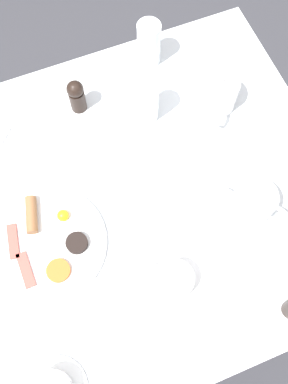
{
  "coord_description": "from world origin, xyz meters",
  "views": [
    {
      "loc": [
        0.4,
        -0.16,
        1.83
      ],
      "look_at": [
        0.0,
        0.0,
        0.76
      ],
      "focal_mm": 42.0,
      "sensor_mm": 36.0,
      "label": 1
    }
  ],
  "objects_px": {
    "water_glass_short": "(149,44)",
    "water_glass_tall": "(146,100)",
    "breakfast_plate": "(47,242)",
    "teacup_with_saucer_left": "(174,280)",
    "teapot_far": "(218,93)",
    "fork_by_plate": "(87,150)",
    "knife_by_plate": "(147,196)",
    "teapot_near": "(253,203)",
    "salt_grinder": "(77,96)"
  },
  "relations": [
    {
      "from": "teapot_far",
      "to": "fork_by_plate",
      "type": "relative_size",
      "value": 1.19
    },
    {
      "from": "teapot_far",
      "to": "teacup_with_saucer_left",
      "type": "xyz_separation_m",
      "value": [
        0.42,
        -0.31,
        -0.03
      ]
    },
    {
      "from": "salt_grinder",
      "to": "water_glass_short",
      "type": "bearing_deg",
      "value": 107.88
    },
    {
      "from": "knife_by_plate",
      "to": "teapot_far",
      "type": "bearing_deg",
      "value": 123.71
    },
    {
      "from": "teapot_far",
      "to": "knife_by_plate",
      "type": "distance_m",
      "value": 0.35
    },
    {
      "from": "salt_grinder",
      "to": "knife_by_plate",
      "type": "bearing_deg",
      "value": 13.18
    },
    {
      "from": "teapot_near",
      "to": "teacup_with_saucer_left",
      "type": "height_order",
      "value": "teapot_near"
    },
    {
      "from": "water_glass_tall",
      "to": "teacup_with_saucer_left",
      "type": "bearing_deg",
      "value": -13.77
    },
    {
      "from": "teacup_with_saucer_left",
      "to": "salt_grinder",
      "type": "relative_size",
      "value": 1.37
    },
    {
      "from": "teapot_near",
      "to": "teacup_with_saucer_left",
      "type": "xyz_separation_m",
      "value": [
        0.1,
        -0.25,
        -0.03
      ]
    },
    {
      "from": "teapot_near",
      "to": "salt_grinder",
      "type": "height_order",
      "value": "teapot_near"
    },
    {
      "from": "breakfast_plate",
      "to": "teacup_with_saucer_left",
      "type": "xyz_separation_m",
      "value": [
        0.21,
        0.26,
        0.02
      ]
    },
    {
      "from": "teapot_near",
      "to": "knife_by_plate",
      "type": "bearing_deg",
      "value": 18.29
    },
    {
      "from": "teacup_with_saucer_left",
      "to": "knife_by_plate",
      "type": "relative_size",
      "value": 0.79
    },
    {
      "from": "breakfast_plate",
      "to": "water_glass_short",
      "type": "xyz_separation_m",
      "value": [
        -0.43,
        0.45,
        0.06
      ]
    },
    {
      "from": "teapot_near",
      "to": "teapot_far",
      "type": "distance_m",
      "value": 0.33
    },
    {
      "from": "teapot_near",
      "to": "water_glass_tall",
      "type": "distance_m",
      "value": 0.39
    },
    {
      "from": "water_glass_short",
      "to": "knife_by_plate",
      "type": "relative_size",
      "value": 0.74
    },
    {
      "from": "teapot_far",
      "to": "breakfast_plate",
      "type": "bearing_deg",
      "value": 133.32
    },
    {
      "from": "teapot_far",
      "to": "water_glass_short",
      "type": "bearing_deg",
      "value": 51.93
    },
    {
      "from": "fork_by_plate",
      "to": "teapot_far",
      "type": "bearing_deg",
      "value": 90.83
    },
    {
      "from": "teapot_far",
      "to": "water_glass_tall",
      "type": "xyz_separation_m",
      "value": [
        -0.04,
        -0.2,
        0.02
      ]
    },
    {
      "from": "teapot_far",
      "to": "water_glass_short",
      "type": "distance_m",
      "value": 0.24
    },
    {
      "from": "fork_by_plate",
      "to": "knife_by_plate",
      "type": "height_order",
      "value": "same"
    },
    {
      "from": "breakfast_plate",
      "to": "water_glass_tall",
      "type": "relative_size",
      "value": 2.05
    },
    {
      "from": "teacup_with_saucer_left",
      "to": "knife_by_plate",
      "type": "bearing_deg",
      "value": 174.37
    },
    {
      "from": "teacup_with_saucer_left",
      "to": "water_glass_short",
      "type": "height_order",
      "value": "water_glass_short"
    },
    {
      "from": "teapot_near",
      "to": "fork_by_plate",
      "type": "distance_m",
      "value": 0.46
    },
    {
      "from": "breakfast_plate",
      "to": "water_glass_tall",
      "type": "height_order",
      "value": "water_glass_tall"
    },
    {
      "from": "breakfast_plate",
      "to": "teacup_with_saucer_left",
      "type": "bearing_deg",
      "value": 50.77
    },
    {
      "from": "water_glass_short",
      "to": "fork_by_plate",
      "type": "relative_size",
      "value": 0.9
    },
    {
      "from": "salt_grinder",
      "to": "teacup_with_saucer_left",
      "type": "bearing_deg",
      "value": 5.47
    },
    {
      "from": "water_glass_tall",
      "to": "water_glass_short",
      "type": "xyz_separation_m",
      "value": [
        -0.17,
        0.08,
        -0.0
      ]
    },
    {
      "from": "salt_grinder",
      "to": "teapot_far",
      "type": "bearing_deg",
      "value": 69.78
    },
    {
      "from": "teacup_with_saucer_left",
      "to": "fork_by_plate",
      "type": "height_order",
      "value": "teacup_with_saucer_left"
    },
    {
      "from": "water_glass_short",
      "to": "teapot_near",
      "type": "bearing_deg",
      "value": 6.57
    },
    {
      "from": "water_glass_short",
      "to": "water_glass_tall",
      "type": "bearing_deg",
      "value": -23.95
    },
    {
      "from": "teacup_with_saucer_left",
      "to": "water_glass_short",
      "type": "distance_m",
      "value": 0.67
    },
    {
      "from": "breakfast_plate",
      "to": "water_glass_tall",
      "type": "distance_m",
      "value": 0.45
    },
    {
      "from": "teapot_near",
      "to": "teapot_far",
      "type": "bearing_deg",
      "value": -51.75
    },
    {
      "from": "breakfast_plate",
      "to": "salt_grinder",
      "type": "height_order",
      "value": "salt_grinder"
    },
    {
      "from": "water_glass_tall",
      "to": "teapot_far",
      "type": "bearing_deg",
      "value": 79.1
    },
    {
      "from": "water_glass_tall",
      "to": "water_glass_short",
      "type": "relative_size",
      "value": 1.05
    },
    {
      "from": "teapot_near",
      "to": "water_glass_short",
      "type": "bearing_deg",
      "value": -35.1
    },
    {
      "from": "teapot_far",
      "to": "knife_by_plate",
      "type": "bearing_deg",
      "value": 146.29
    },
    {
      "from": "salt_grinder",
      "to": "knife_by_plate",
      "type": "height_order",
      "value": "salt_grinder"
    },
    {
      "from": "knife_by_plate",
      "to": "water_glass_short",
      "type": "bearing_deg",
      "value": 157.46
    },
    {
      "from": "teapot_near",
      "to": "teacup_with_saucer_left",
      "type": "distance_m",
      "value": 0.27
    },
    {
      "from": "teapot_near",
      "to": "water_glass_short",
      "type": "relative_size",
      "value": 1.1
    },
    {
      "from": "breakfast_plate",
      "to": "knife_by_plate",
      "type": "relative_size",
      "value": 1.59
    }
  ]
}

